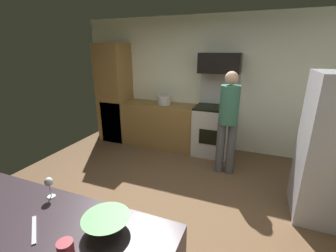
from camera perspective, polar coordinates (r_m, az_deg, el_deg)
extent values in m
cube|color=brown|center=(3.17, -2.64, -20.10)|extent=(5.20, 4.80, 0.02)
cube|color=silver|center=(4.75, 8.85, 10.25)|extent=(5.20, 0.12, 2.60)
cube|color=olive|center=(4.89, -2.92, 0.45)|extent=(2.40, 0.60, 0.90)
cube|color=olive|center=(5.23, -13.17, 7.96)|extent=(0.60, 0.60, 2.10)
cube|color=beige|center=(4.53, 11.50, -1.31)|extent=(0.76, 0.64, 0.92)
cube|color=black|center=(4.39, 11.89, 4.53)|extent=(0.76, 0.64, 0.03)
cube|color=beige|center=(4.61, 12.80, 9.20)|extent=(0.76, 0.06, 0.61)
cube|color=black|center=(4.23, 10.68, -2.84)|extent=(0.44, 0.01, 0.28)
cube|color=black|center=(4.37, 12.85, 15.10)|extent=(0.74, 0.38, 0.36)
cylinder|color=#505050|center=(3.89, 12.95, -5.25)|extent=(0.14, 0.14, 0.86)
cylinder|color=#505050|center=(3.88, 15.44, -5.56)|extent=(0.14, 0.14, 0.86)
cylinder|color=#376C54|center=(3.65, 15.09, 5.13)|extent=(0.30, 0.30, 0.60)
sphere|color=tan|center=(3.59, 15.65, 11.51)|extent=(0.20, 0.20, 0.20)
cone|color=#579A56|center=(1.58, -15.12, -22.49)|extent=(0.30, 0.30, 0.10)
cylinder|color=silver|center=(2.03, -27.14, -15.41)|extent=(0.06, 0.06, 0.01)
cylinder|color=silver|center=(2.01, -27.35, -14.27)|extent=(0.01, 0.01, 0.09)
ellipsoid|color=silver|center=(1.97, -27.70, -12.29)|extent=(0.06, 0.06, 0.07)
cylinder|color=#96333B|center=(1.49, -24.21, -26.44)|extent=(0.09, 0.09, 0.10)
cube|color=#B7BABF|center=(1.77, -30.51, -21.41)|extent=(0.22, 0.19, 0.01)
cylinder|color=beige|center=(4.68, -1.01, 6.53)|extent=(0.28, 0.28, 0.19)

